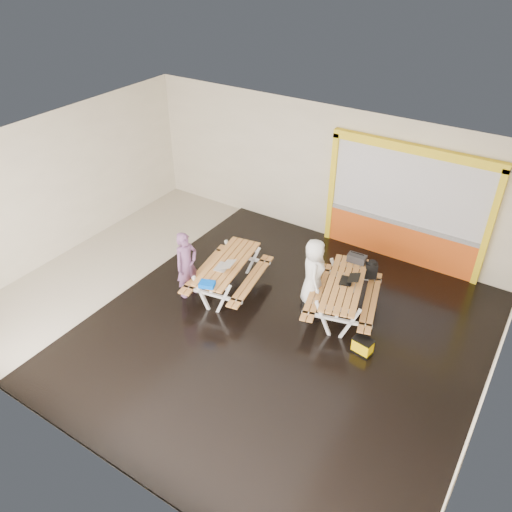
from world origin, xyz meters
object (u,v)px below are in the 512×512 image
Objects in this scene: dark_case at (313,309)px; fluke_bag at (363,346)px; person_left at (187,265)px; person_right at (314,272)px; laptop_left at (224,266)px; picnic_table_right at (344,291)px; laptop_right at (349,280)px; picnic_table_left at (228,269)px; backpack at (371,270)px; toolbox at (357,258)px; blue_pouch at (207,284)px.

fluke_bag reaches higher than dark_case.
person_right is at bearing -53.27° from person_left.
laptop_left is 1.04× the size of dark_case.
dark_case is 1.02× the size of fluke_bag.
laptop_left is 1.06× the size of fluke_bag.
person_left is (-3.14, -1.29, 0.22)m from picnic_table_right.
picnic_table_left is at bearing -163.09° from laptop_right.
laptop_right reaches higher than fluke_bag.
backpack is (0.20, 0.75, -0.12)m from laptop_right.
picnic_table_left is 0.34m from laptop_left.
person_right reaches higher than fluke_bag.
picnic_table_right is 5.44× the size of dark_case.
person_left is at bearing -174.38° from fluke_bag.
person_left is 3.68× the size of fluke_bag.
backpack is 1.53m from dark_case.
laptop_left is at bearing -142.73° from toolbox.
backpack is at bearing 109.05° from fluke_bag.
dark_case is (-0.41, -1.18, -0.78)m from toolbox.
picnic_table_right reaches higher than picnic_table_left.
picnic_table_left is 3.13m from backpack.
laptop_left is 1.05× the size of backpack.
dark_case is (0.18, -0.28, -0.73)m from person_right.
person_right is 3.44× the size of laptop_left.
picnic_table_right is 5.49× the size of backpack.
person_left reaches higher than laptop_right.
picnic_table_left is 1.44× the size of person_left.
laptop_left reaches higher than dark_case.
toolbox is 0.95× the size of dark_case.
person_left is 1.01× the size of person_right.
laptop_left is at bearing -158.15° from laptop_right.
picnic_table_right is 2.85m from blue_pouch.
toolbox is at bearing -44.90° from person_left.
person_left reaches higher than blue_pouch.
picnic_table_right is 5.72× the size of toolbox.
fluke_bag is (3.99, 0.39, -0.64)m from person_left.
backpack is (2.66, 1.74, -0.11)m from laptop_left.
toolbox reaches higher than picnic_table_left.
person_left is 2.73m from person_right.
person_right is 0.76m from laptop_right.
toolbox reaches higher than backpack.
toolbox reaches higher than picnic_table_right.
person_right is at bearing -169.48° from laptop_right.
picnic_table_right is at bearing 15.33° from picnic_table_left.
laptop_right is at bearing 61.51° from picnic_table_right.
toolbox is (-0.16, 0.76, 0.04)m from laptop_right.
laptop_right is at bearing 35.60° from blue_pouch.
picnic_table_right is 1.51× the size of person_left.
person_left is 4.00m from backpack.
fluke_bag is at bearing -22.42° from dark_case.
picnic_table_left is 4.88× the size of laptop_right.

